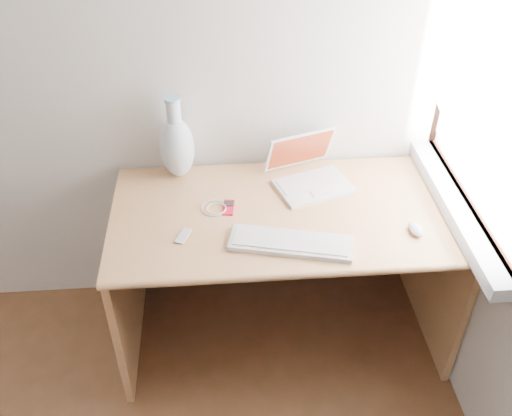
{
  "coord_description": "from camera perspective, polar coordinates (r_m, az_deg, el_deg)",
  "views": [
    {
      "loc": [
        0.76,
        -0.41,
        2.18
      ],
      "look_at": [
        0.9,
        1.35,
        0.79
      ],
      "focal_mm": 40.0,
      "sensor_mm": 36.0,
      "label": 1
    }
  ],
  "objects": [
    {
      "name": "window",
      "position": [
        2.15,
        22.62,
        10.4
      ],
      "size": [
        0.11,
        0.99,
        1.1
      ],
      "color": "white",
      "rests_on": "right_wall"
    },
    {
      "name": "cable_coil",
      "position": [
        2.31,
        -4.19,
        -0.02
      ],
      "size": [
        0.13,
        0.13,
        0.01
      ],
      "primitive_type": "torus",
      "rotation": [
        0.0,
        0.0,
        0.22
      ],
      "color": "white",
      "rests_on": "desk"
    },
    {
      "name": "remote",
      "position": [
        2.19,
        -7.29,
        -2.78
      ],
      "size": [
        0.06,
        0.1,
        0.01
      ],
      "primitive_type": "cube",
      "rotation": [
        0.0,
        0.0,
        -0.38
      ],
      "color": "white",
      "rests_on": "desk"
    },
    {
      "name": "external_keyboard",
      "position": [
        2.14,
        3.5,
        -3.5
      ],
      "size": [
        0.48,
        0.24,
        0.02
      ],
      "rotation": [
        0.0,
        0.0,
        -0.24
      ],
      "color": "white",
      "rests_on": "desk"
    },
    {
      "name": "vase",
      "position": [
        2.44,
        -7.92,
        6.24
      ],
      "size": [
        0.15,
        0.15,
        0.37
      ],
      "color": "silver",
      "rests_on": "desk"
    },
    {
      "name": "ipod",
      "position": [
        2.31,
        -2.77,
        0.06
      ],
      "size": [
        0.06,
        0.1,
        0.01
      ],
      "rotation": [
        0.0,
        0.0,
        -0.13
      ],
      "color": "red",
      "rests_on": "desk"
    },
    {
      "name": "back_wall",
      "position": [
        2.45,
        -23.04,
        14.18
      ],
      "size": [
        3.5,
        0.04,
        2.6
      ],
      "primitive_type": "cube",
      "color": "silver",
      "rests_on": "floor"
    },
    {
      "name": "desk",
      "position": [
        2.51,
        2.71,
        -2.93
      ],
      "size": [
        1.42,
        0.71,
        0.75
      ],
      "color": "tan",
      "rests_on": "floor"
    },
    {
      "name": "laptop",
      "position": [
        2.44,
        5.67,
        3.49
      ],
      "size": [
        0.35,
        0.34,
        0.21
      ],
      "rotation": [
        0.0,
        0.0,
        0.32
      ],
      "color": "white",
      "rests_on": "desk"
    },
    {
      "name": "mouse",
      "position": [
        2.27,
        15.72,
        -2.04
      ],
      "size": [
        0.06,
        0.09,
        0.03
      ],
      "primitive_type": "ellipsoid",
      "rotation": [
        0.0,
        0.0,
        0.15
      ],
      "color": "white",
      "rests_on": "desk"
    }
  ]
}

